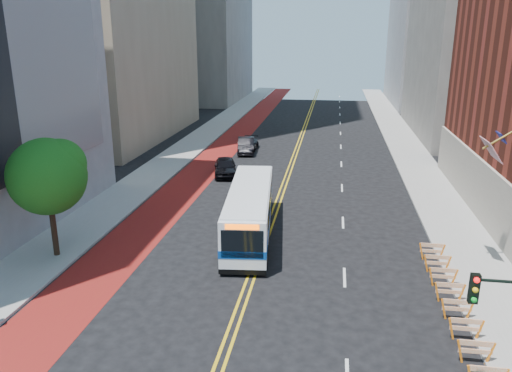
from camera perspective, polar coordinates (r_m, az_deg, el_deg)
The scene contains 14 objects.
ground at distance 21.91m, azimuth -2.90°, elevation -16.61°, with size 160.00×160.00×0.00m, color black.
sidewalk_left at distance 51.84m, azimuth -9.19°, elevation 3.28°, with size 4.00×140.00×0.15m, color gray.
sidewalk_right at distance 50.01m, azimuth 18.00°, elevation 2.16°, with size 4.00×140.00×0.15m, color gray.
bus_lane_paint at distance 50.79m, azimuth -4.99°, elevation 3.07°, with size 3.60×140.00×0.01m, color maroon.
center_line_inner at distance 49.53m, azimuth 3.95°, elevation 2.74°, with size 0.14×140.00×0.01m, color gold.
center_line_outer at distance 49.50m, azimuth 4.37°, elevation 2.72°, with size 0.14×140.00×0.01m, color gold.
lane_dashes at distance 57.16m, azimuth 9.67°, elevation 4.46°, with size 0.14×98.20×0.01m.
construction_barriers at distance 24.82m, azimuth 21.62°, elevation -11.78°, with size 1.42×10.91×1.00m.
street_tree at distance 29.18m, azimuth -22.65°, elevation 1.33°, with size 4.20×4.20×6.70m.
traffic_signal at distance 17.50m, azimuth 26.88°, elevation -13.66°, with size 2.21×0.34×5.07m.
transit_bus at distance 30.96m, azimuth -0.70°, elevation -2.83°, with size 3.63×11.61×3.14m.
car_a at distance 44.66m, azimuth -3.56°, elevation 2.22°, with size 1.88×4.67×1.59m, color black.
car_b at distance 53.29m, azimuth -1.16°, elevation 4.66°, with size 1.68×4.83×1.59m, color black.
car_c at distance 54.39m, azimuth -0.88°, elevation 4.76°, with size 1.81×4.46×1.29m, color black.
Camera 1 is at (3.88, -17.86, 12.09)m, focal length 35.00 mm.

